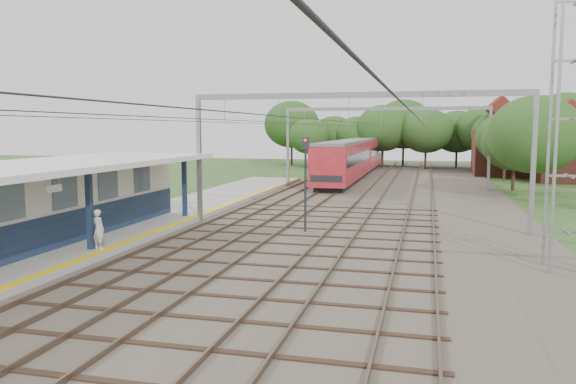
# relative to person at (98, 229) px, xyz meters

# --- Properties ---
(ground) EXTENTS (160.00, 160.00, 0.00)m
(ground) POSITION_rel_person_xyz_m (5.60, -6.09, -1.16)
(ground) COLOR #2D4C1E
(ground) RESTS_ON ground
(ballast_bed) EXTENTS (18.00, 90.00, 0.10)m
(ballast_bed) POSITION_rel_person_xyz_m (9.60, 23.91, -1.11)
(ballast_bed) COLOR #473D33
(ballast_bed) RESTS_ON ground
(platform) EXTENTS (5.00, 52.00, 0.35)m
(platform) POSITION_rel_person_xyz_m (-1.90, 7.91, -0.98)
(platform) COLOR gray
(platform) RESTS_ON ground
(yellow_stripe) EXTENTS (0.45, 52.00, 0.01)m
(yellow_stripe) POSITION_rel_person_xyz_m (0.35, 7.91, -0.80)
(yellow_stripe) COLOR yellow
(yellow_stripe) RESTS_ON platform
(station_building) EXTENTS (3.41, 18.00, 3.40)m
(station_building) POSITION_rel_person_xyz_m (-3.28, 0.91, 0.89)
(station_building) COLOR beige
(station_building) RESTS_ON platform
(canopy) EXTENTS (6.40, 20.00, 3.44)m
(canopy) POSITION_rel_person_xyz_m (-2.17, -0.09, 2.49)
(canopy) COLOR #13223C
(canopy) RESTS_ON platform
(rail_tracks) EXTENTS (11.80, 88.00, 0.15)m
(rail_tracks) POSITION_rel_person_xyz_m (7.10, 23.91, -0.98)
(rail_tracks) COLOR brown
(rail_tracks) RESTS_ON ballast_bed
(catenary_system) EXTENTS (17.22, 88.00, 7.00)m
(catenary_system) POSITION_rel_person_xyz_m (8.99, 19.19, 4.35)
(catenary_system) COLOR gray
(catenary_system) RESTS_ON ground
(lattice_pylon) EXTENTS (1.30, 1.30, 12.00)m
(lattice_pylon) POSITION_rel_person_xyz_m (17.60, 1.91, 4.84)
(lattice_pylon) COLOR gray
(lattice_pylon) RESTS_ON ground
(tree_band) EXTENTS (31.72, 30.88, 8.82)m
(tree_band) POSITION_rel_person_xyz_m (9.44, 51.03, 3.76)
(tree_band) COLOR #382619
(tree_band) RESTS_ON ground
(house_near) EXTENTS (7.00, 6.12, 7.89)m
(house_near) POSITION_rel_person_xyz_m (26.60, 39.91, 1.83)
(house_near) COLOR brown
(house_near) RESTS_ON ground
(house_far) EXTENTS (8.00, 6.12, 8.66)m
(house_far) POSITION_rel_person_xyz_m (21.60, 45.91, 2.08)
(house_far) COLOR brown
(house_far) RESTS_ON ground
(person) EXTENTS (0.68, 0.55, 1.62)m
(person) POSITION_rel_person_xyz_m (0.00, 0.00, 0.00)
(person) COLOR beige
(person) RESTS_ON platform
(train) EXTENTS (2.99, 37.28, 3.93)m
(train) POSITION_rel_person_xyz_m (5.10, 41.88, 1.03)
(train) COLOR black
(train) RESTS_ON ballast_bed
(signal_post) EXTENTS (0.37, 0.33, 4.76)m
(signal_post) POSITION_rel_person_xyz_m (6.95, 7.09, 1.94)
(signal_post) COLOR black
(signal_post) RESTS_ON ground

